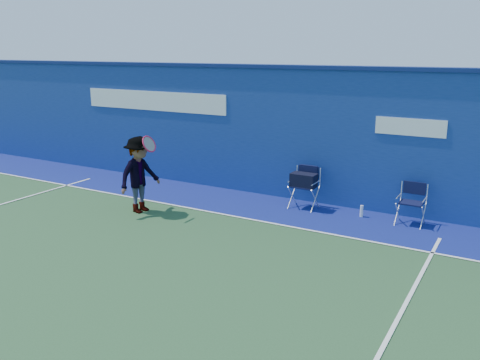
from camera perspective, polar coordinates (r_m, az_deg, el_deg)
The scene contains 8 objects.
ground at distance 8.65m, azimuth -14.69°, elevation -9.38°, with size 80.00×80.00×0.00m, color #294D2A.
stadium_wall at distance 12.30m, azimuth 1.94°, elevation 5.72°, with size 24.00×0.50×3.08m.
out_of_bounds_strip at distance 11.71m, azimuth -0.63°, elevation -2.50°, with size 24.00×1.80×0.01m, color navy.
court_lines at distance 9.04m, azimuth -12.03°, elevation -8.06°, with size 24.00×12.00×0.01m.
directors_chair_left at distance 11.27m, azimuth 7.20°, elevation -1.23°, with size 0.55×0.51×0.93m.
directors_chair_right at distance 10.75m, azimuth 18.60°, elevation -3.42°, with size 0.50×0.45×0.84m.
water_bottle at distance 10.97m, azimuth 13.49°, elevation -3.43°, with size 0.07×0.07×0.25m, color white.
tennis_player at distance 11.05m, azimuth -11.20°, elevation 0.60°, with size 0.87×1.13×1.72m.
Camera 1 is at (5.67, -5.55, 3.44)m, focal length 38.00 mm.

